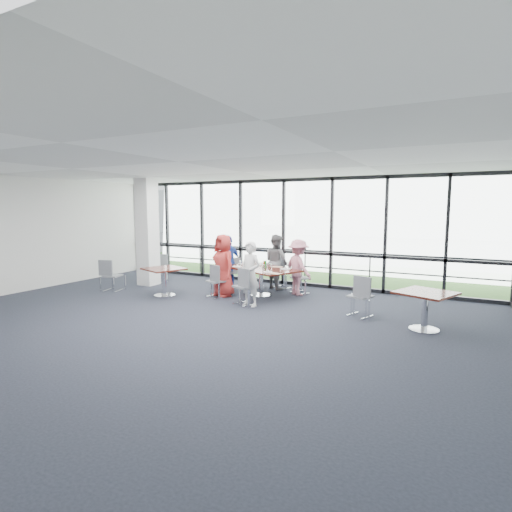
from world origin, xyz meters
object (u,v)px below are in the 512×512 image
at_px(diner_far_right, 298,267).
at_px(chair_main_end, 228,273).
at_px(diner_near_right, 250,274).
at_px(chair_main_fr, 300,278).
at_px(main_table, 261,272).
at_px(chair_main_nl, 216,281).
at_px(chair_spare_lb, 158,269).
at_px(structural_column, 147,232).
at_px(diner_end, 229,262).
at_px(side_table_left, 164,272).
at_px(chair_main_nr, 244,287).
at_px(diner_far_left, 276,262).
at_px(chair_spare_la, 112,276).
at_px(side_table_right, 426,297).
at_px(diner_near_left, 223,265).
at_px(chair_spare_r, 360,296).
at_px(chair_main_fl, 281,273).

distance_m(diner_far_right, chair_main_end, 2.25).
xyz_separation_m(diner_near_right, chair_main_fr, (0.54, 1.88, -0.34)).
xyz_separation_m(main_table, chair_main_nl, (-0.96, -0.71, -0.21)).
relative_size(diner_near_right, chair_spare_lb, 1.80).
distance_m(structural_column, diner_end, 2.66).
xyz_separation_m(side_table_left, chair_main_nl, (1.32, 0.50, -0.21)).
height_order(side_table_left, chair_main_nr, chair_main_nr).
relative_size(diner_far_left, chair_spare_la, 1.80).
bearing_deg(side_table_left, side_table_right, -0.64).
relative_size(chair_main_fr, chair_spare_lb, 1.00).
height_order(diner_near_left, chair_spare_r, diner_near_left).
distance_m(chair_main_nr, chair_spare_r, 2.73).
bearing_deg(chair_main_end, chair_spare_la, -23.29).
relative_size(diner_near_left, chair_main_nl, 1.92).
bearing_deg(chair_spare_la, diner_near_left, 0.06).
height_order(diner_near_right, chair_main_fl, diner_near_right).
distance_m(main_table, chair_main_fr, 1.13).
bearing_deg(chair_main_fr, chair_main_nr, 108.11).
relative_size(main_table, side_table_left, 1.98).
xyz_separation_m(diner_far_left, diner_far_right, (0.87, -0.51, -0.04)).
relative_size(diner_far_right, diner_end, 0.97).
height_order(side_table_left, diner_far_right, diner_far_right).
height_order(diner_near_right, diner_far_right, diner_near_right).
bearing_deg(side_table_right, chair_spare_lb, 169.11).
distance_m(diner_near_right, diner_far_left, 2.19).
xyz_separation_m(structural_column, diner_near_left, (2.88, -0.32, -0.78)).
bearing_deg(diner_near_left, diner_far_left, 87.33).
bearing_deg(chair_main_fr, diner_far_right, 137.12).
xyz_separation_m(structural_column, chair_main_end, (2.36, 0.80, -1.18)).
height_order(structural_column, chair_main_fr, structural_column).
bearing_deg(structural_column, diner_end, 17.04).
distance_m(diner_far_left, diner_end, 1.40).
distance_m(chair_main_nr, chair_main_fr, 1.99).
relative_size(diner_near_left, chair_main_fr, 1.92).
xyz_separation_m(diner_end, chair_main_end, (-0.05, 0.06, -0.35)).
bearing_deg(chair_spare_lb, chair_main_end, -171.29).
bearing_deg(diner_far_right, chair_main_fr, -49.58).
distance_m(chair_main_nl, chair_spare_r, 3.77).
bearing_deg(chair_main_end, diner_near_right, 72.67).
bearing_deg(main_table, chair_main_fr, 68.03).
xyz_separation_m(structural_column, chair_main_nl, (2.80, -0.53, -1.17)).
relative_size(chair_main_nr, chair_main_end, 1.06).
distance_m(main_table, chair_main_nr, 1.11).
distance_m(diner_end, chair_main_fr, 2.18).
xyz_separation_m(main_table, diner_far_right, (0.84, 0.55, 0.11)).
bearing_deg(chair_main_nr, chair_main_end, 156.13).
xyz_separation_m(main_table, chair_main_fl, (0.07, 1.17, -0.19)).
xyz_separation_m(diner_near_right, diner_far_left, (-0.30, 2.17, 0.02)).
bearing_deg(chair_main_nr, chair_spare_la, -150.63).
distance_m(chair_spare_lb, chair_spare_r, 6.62).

